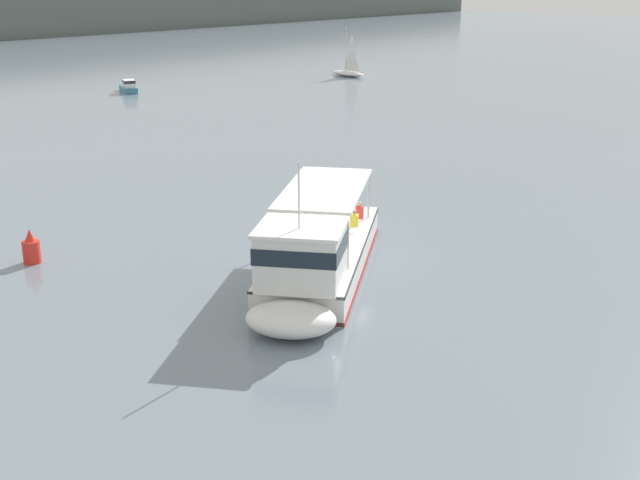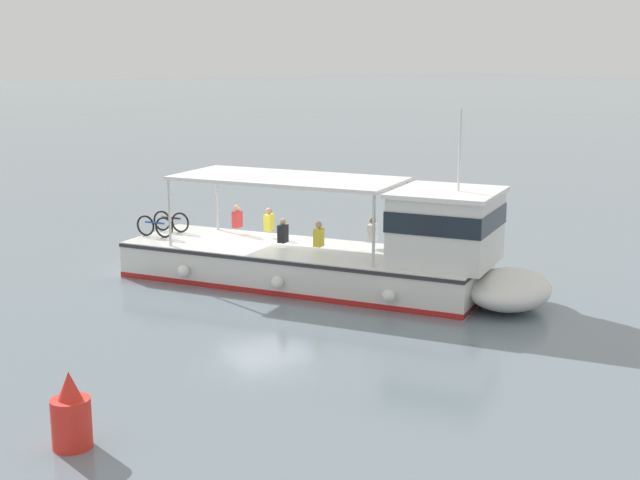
% 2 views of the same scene
% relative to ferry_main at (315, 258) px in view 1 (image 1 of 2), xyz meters
% --- Properties ---
extents(ground_plane, '(400.00, 400.00, 0.00)m').
position_rel_ferry_main_xyz_m(ground_plane, '(2.72, 1.31, -1.02)').
color(ground_plane, slate).
extents(ferry_main, '(12.51, 9.13, 5.32)m').
position_rel_ferry_main_xyz_m(ferry_main, '(0.00, 0.00, 0.00)').
color(ferry_main, white).
rests_on(ferry_main, ground).
extents(motorboat_off_bow, '(2.88, 3.78, 1.26)m').
position_rel_ferry_main_xyz_m(motorboat_off_bow, '(27.49, 47.24, -0.47)').
color(motorboat_off_bow, teal).
rests_on(motorboat_off_bow, ground).
extents(sailboat_near_starboard, '(1.98, 4.94, 5.40)m').
position_rel_ferry_main_xyz_m(sailboat_near_starboard, '(51.40, 39.05, -0.48)').
color(sailboat_near_starboard, white).
rests_on(sailboat_near_starboard, ground).
extents(channel_buoy, '(0.70, 0.70, 1.40)m').
position_rel_ferry_main_xyz_m(channel_buoy, '(-5.50, 10.21, -0.45)').
color(channel_buoy, red).
rests_on(channel_buoy, ground).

